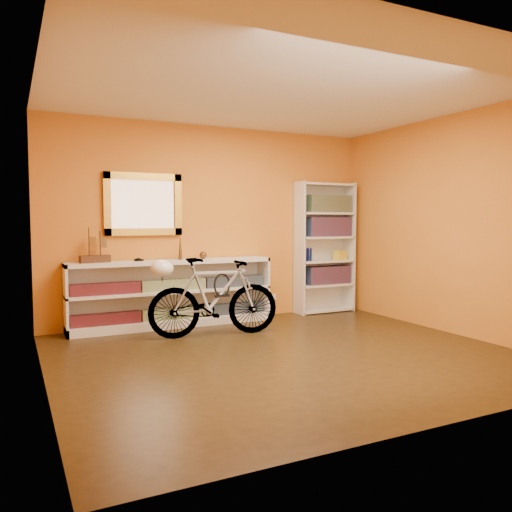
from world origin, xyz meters
name	(u,v)px	position (x,y,z in m)	size (l,w,h in m)	color
floor	(287,355)	(0.00, 0.00, -0.01)	(4.50, 4.00, 0.01)	black
ceiling	(288,91)	(0.00, 0.00, 2.60)	(4.50, 4.00, 0.01)	silver
back_wall	(213,224)	(0.00, 2.00, 1.30)	(4.50, 0.01, 2.60)	orange
left_wall	(40,226)	(-2.25, 0.00, 1.30)	(0.01, 4.00, 2.60)	orange
right_wall	(452,224)	(2.25, 0.00, 1.30)	(0.01, 4.00, 2.60)	orange
gilt_mirror	(144,204)	(-0.95, 1.97, 1.55)	(0.98, 0.06, 0.78)	#976B1B
wall_socket	(273,297)	(0.90, 1.99, 0.25)	(0.09, 0.01, 0.09)	silver
console_unit	(173,293)	(-0.62, 1.81, 0.42)	(2.60, 0.35, 0.85)	silver
cd_row_lower	(174,313)	(-0.62, 1.79, 0.17)	(2.50, 0.13, 0.14)	black
cd_row_upper	(174,285)	(-0.62, 1.79, 0.54)	(2.50, 0.13, 0.14)	navy
model_ship	(95,245)	(-1.57, 1.81, 1.06)	(0.35, 0.13, 0.42)	#3B1F10
toy_car	(139,261)	(-1.05, 1.81, 0.85)	(0.00, 0.00, 0.00)	black
bronze_ornament	(180,247)	(-0.53, 1.81, 1.01)	(0.06, 0.06, 0.32)	#50381B
decorative_orb	(203,255)	(-0.22, 1.81, 0.90)	(0.10, 0.10, 0.10)	#50381B
bookcase	(325,248)	(1.68, 1.84, 0.95)	(0.90, 0.30, 1.90)	silver
book_row_a	(327,275)	(1.73, 1.84, 0.55)	(0.70, 0.22, 0.26)	maroon
book_row_b	(328,227)	(1.73, 1.84, 1.25)	(0.70, 0.22, 0.28)	maroon
book_row_c	(328,204)	(1.73, 1.84, 1.59)	(0.70, 0.22, 0.25)	#1A545E
travel_mug	(309,255)	(1.40, 1.82, 0.86)	(0.08, 0.08, 0.19)	navy
red_tin	(312,207)	(1.48, 1.87, 1.55)	(0.13, 0.13, 0.16)	maroon
yellow_bag	(340,255)	(1.93, 1.80, 0.83)	(0.18, 0.12, 0.14)	yellow
bicycle	(214,297)	(-0.36, 1.07, 0.46)	(1.57, 0.41, 0.92)	silver
helmet	(162,269)	(-0.95, 1.15, 0.81)	(0.26, 0.24, 0.19)	white
u_lock	(222,285)	(-0.27, 1.06, 0.60)	(0.21, 0.21, 0.02)	black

